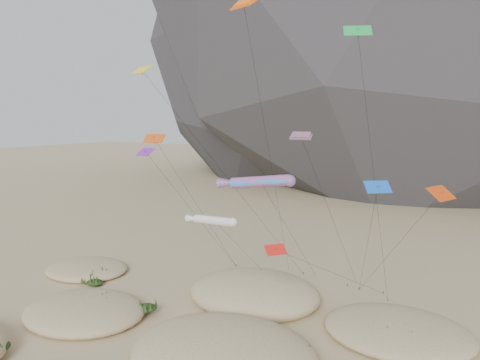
% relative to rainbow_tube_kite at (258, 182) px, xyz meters
% --- Properties ---
extents(dunes, '(50.30, 34.29, 4.18)m').
position_rel_rainbow_tube_kite_xyz_m(dunes, '(-1.41, -8.96, -12.38)').
color(dunes, '#CCB789').
rests_on(dunes, ground).
extents(dune_grass, '(42.29, 26.59, 1.56)m').
position_rel_rainbow_tube_kite_xyz_m(dune_grass, '(-1.17, -9.05, -12.28)').
color(dune_grass, black).
rests_on(dune_grass, ground).
extents(kite_stakes, '(19.71, 3.91, 0.30)m').
position_rel_rainbow_tube_kite_xyz_m(kite_stakes, '(1.64, 10.89, -12.98)').
color(kite_stakes, '#3F2D1E').
rests_on(kite_stakes, ground).
extents(rainbow_tube_kite, '(7.90, 14.31, 14.01)m').
position_rel_rainbow_tube_kite_xyz_m(rainbow_tube_kite, '(0.00, 0.00, 0.00)').
color(rainbow_tube_kite, '#F4193F').
rests_on(rainbow_tube_kite, ground).
extents(white_tube_kite, '(6.46, 11.76, 10.24)m').
position_rel_rainbow_tube_kite_xyz_m(white_tube_kite, '(-3.39, -2.85, -3.54)').
color(white_tube_kite, silver).
rests_on(white_tube_kite, ground).
extents(orange_parafoil, '(2.95, 16.13, 29.78)m').
position_rel_rainbow_tube_kite_xyz_m(orange_parafoil, '(-0.82, -1.12, 15.76)').
color(orange_parafoil, '#FF600D').
rests_on(orange_parafoil, ground).
extents(multi_parafoil, '(3.75, 12.56, 17.88)m').
position_rel_rainbow_tube_kite_xyz_m(multi_parafoil, '(3.49, 2.42, 4.10)').
color(multi_parafoil, red).
rests_on(multi_parafoil, ground).
extents(delta_kites, '(31.66, 20.14, 27.22)m').
position_rel_rainbow_tube_kite_xyz_m(delta_kites, '(1.66, -1.56, 3.83)').
color(delta_kites, red).
rests_on(delta_kites, ground).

